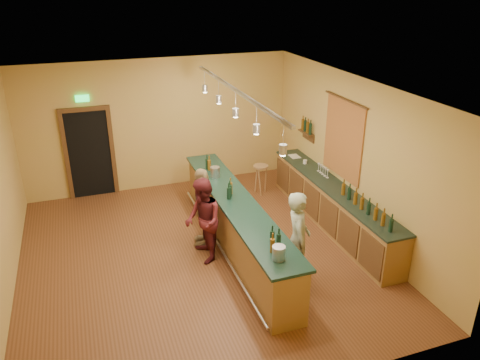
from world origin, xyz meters
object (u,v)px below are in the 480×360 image
object	(u,v)px
back_counter	(332,205)
customer_a	(203,221)
tasting_bar	(236,221)
bar_stool	(261,171)
bartender	(298,239)
customer_b	(203,207)

from	to	relation	value
back_counter	customer_a	world-z (taller)	customer_a
tasting_bar	bar_stool	bearing A→B (deg)	57.74
back_counter	customer_a	distance (m)	2.93
customer_a	bar_stool	distance (m)	3.14
customer_a	bartender	bearing A→B (deg)	47.18
back_counter	bartender	size ratio (longest dim) A/B	2.64
tasting_bar	customer_b	world-z (taller)	customer_b
tasting_bar	customer_b	distance (m)	0.70
customer_b	customer_a	bearing A→B (deg)	0.66
bartender	bar_stool	size ratio (longest dim) A/B	2.34
back_counter	customer_a	xyz separation A→B (m)	(-2.89, -0.33, 0.32)
customer_b	bar_stool	size ratio (longest dim) A/B	2.20
tasting_bar	bar_stool	world-z (taller)	tasting_bar
back_counter	tasting_bar	xyz separation A→B (m)	(-2.21, -0.18, 0.12)
tasting_bar	bar_stool	size ratio (longest dim) A/B	6.92
bartender	bar_stool	xyz separation A→B (m)	(0.76, 3.59, -0.27)
tasting_bar	bartender	world-z (taller)	bartender
bartender	bar_stool	world-z (taller)	bartender
bar_stool	customer_a	bearing A→B (deg)	-131.49
tasting_bar	customer_a	bearing A→B (deg)	-167.89
back_counter	bartender	distance (m)	2.25
bartender	customer_a	world-z (taller)	bartender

